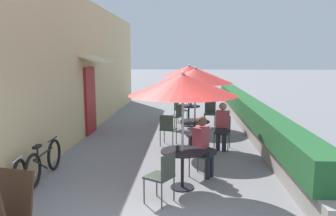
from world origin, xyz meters
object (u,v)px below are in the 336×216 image
object	(u,v)px
patio_umbrella_near	(183,85)
cafe_chair_near_left	(163,174)
patio_table_near	(182,160)
cafe_chair_mid_left	(223,130)
coffee_cup_far	(191,104)
cafe_chair_far_back	(210,112)
bicycle_second	(44,161)
patio_umbrella_far	(189,71)
coffee_cup_near	(178,148)
patio_table_far	(189,111)
cafe_chair_near_right	(198,151)
patio_table_mid	(195,128)
cafe_chair_far_right	(177,115)
seated_patron_mid_left	(222,124)
patio_umbrella_mid	(195,76)
coffee_cup_mid	(193,120)
seated_patron_near_right	(203,144)
cafe_chair_mid_right	(168,127)
bicycle_leaning	(7,188)
cafe_chair_far_left	(179,109)

from	to	relation	value
patio_umbrella_near	cafe_chair_near_left	size ratio (longest dim) A/B	2.50
patio_table_near	cafe_chair_mid_left	size ratio (longest dim) A/B	0.93
coffee_cup_far	cafe_chair_far_back	bearing A→B (deg)	-8.04
patio_table_near	bicycle_second	size ratio (longest dim) A/B	0.47
patio_umbrella_far	coffee_cup_near	bearing A→B (deg)	-92.32
coffee_cup_near	coffee_cup_far	distance (m)	5.68
cafe_chair_near_left	patio_table_far	size ratio (longest dim) A/B	1.08
patio_table_near	cafe_chair_far_back	world-z (taller)	cafe_chair_far_back
cafe_chair_near_right	patio_table_mid	distance (m)	2.16
patio_umbrella_near	cafe_chair_far_right	world-z (taller)	patio_umbrella_near
cafe_chair_far_right	coffee_cup_far	world-z (taller)	cafe_chair_far_right
seated_patron_mid_left	cafe_chair_far_right	size ratio (longest dim) A/B	1.44
patio_umbrella_mid	bicycle_second	xyz separation A→B (m)	(-3.06, -2.51, -1.58)
coffee_cup_mid	seated_patron_near_right	bearing A→B (deg)	-85.06
patio_umbrella_near	coffee_cup_mid	size ratio (longest dim) A/B	24.13
cafe_chair_mid_right	bicycle_leaning	bearing A→B (deg)	-107.42
cafe_chair_mid_right	cafe_chair_near_left	bearing A→B (deg)	-74.18
cafe_chair_near_left	cafe_chair_far_left	world-z (taller)	same
patio_umbrella_near	coffee_cup_mid	xyz separation A→B (m)	(0.23, 2.69, -1.17)
patio_umbrella_mid	cafe_chair_far_left	size ratio (longest dim) A/B	2.50
patio_umbrella_near	patio_table_far	bearing A→B (deg)	88.59
cafe_chair_near_right	bicycle_second	xyz separation A→B (m)	(-3.09, -0.36, -0.17)
cafe_chair_far_left	coffee_cup_far	size ratio (longest dim) A/B	9.67
patio_table_mid	bicycle_leaning	xyz separation A→B (m)	(-3.10, -3.82, -0.19)
patio_table_mid	bicycle_second	bearing A→B (deg)	-140.68
cafe_chair_far_back	coffee_cup_far	world-z (taller)	cafe_chair_far_back
seated_patron_near_right	patio_umbrella_far	size ratio (longest dim) A/B	0.58
patio_umbrella_far	cafe_chair_far_right	size ratio (longest dim) A/B	2.50
patio_table_mid	coffee_cup_near	bearing A→B (deg)	-97.58
coffee_cup_mid	bicycle_second	bearing A→B (deg)	-141.81
patio_table_mid	cafe_chair_near_right	bearing A→B (deg)	-89.33
cafe_chair_far_left	cafe_chair_far_back	xyz separation A→B (m)	(1.11, -0.67, 0.00)
cafe_chair_far_left	cafe_chair_far_right	size ratio (longest dim) A/B	1.00
coffee_cup_mid	bicycle_leaning	bearing A→B (deg)	-129.62
coffee_cup_near	bicycle_second	world-z (taller)	coffee_cup_near
seated_patron_near_right	patio_table_far	bearing A→B (deg)	-146.21
bicycle_second	cafe_chair_mid_left	bearing A→B (deg)	30.95
patio_umbrella_near	coffee_cup_near	world-z (taller)	patio_umbrella_near
patio_umbrella_near	patio_table_far	size ratio (longest dim) A/B	2.70
cafe_chair_mid_right	cafe_chair_far_back	world-z (taller)	same
cafe_chair_near_right	cafe_chair_far_left	distance (m)	5.59
coffee_cup_mid	patio_umbrella_far	world-z (taller)	patio_umbrella_far
patio_table_mid	cafe_chair_far_back	xyz separation A→B (m)	(0.60, 2.74, -0.01)
cafe_chair_near_right	coffee_cup_mid	bearing A→B (deg)	-147.00
cafe_chair_mid_right	patio_umbrella_far	xyz separation A→B (m)	(0.59, 2.66, 1.42)
patio_table_mid	cafe_chair_far_left	bearing A→B (deg)	98.56
seated_patron_near_right	patio_table_far	xyz separation A→B (m)	(-0.27, 4.97, -0.16)
patio_umbrella_near	patio_table_mid	size ratio (longest dim) A/B	2.70
cafe_chair_mid_right	bicycle_second	world-z (taller)	cafe_chair_mid_right
cafe_chair_mid_left	bicycle_second	distance (m)	4.51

